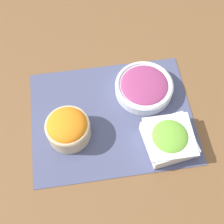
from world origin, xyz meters
name	(u,v)px	position (x,y,z in m)	size (l,w,h in m)	color
ground_plane	(112,117)	(0.00, 0.00, 0.00)	(3.00, 3.00, 0.00)	brown
placemat	(112,117)	(0.00, 0.00, 0.00)	(0.51, 0.40, 0.00)	#474C70
lettuce_bowl	(169,139)	(-0.15, 0.11, 0.04)	(0.16, 0.16, 0.06)	white
carrot_bowl	(68,128)	(0.14, 0.04, 0.05)	(0.13, 0.13, 0.09)	#C6B28E
onion_bowl	(144,87)	(-0.12, -0.08, 0.03)	(0.19, 0.19, 0.05)	silver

